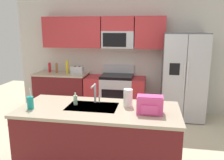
{
  "coord_description": "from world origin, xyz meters",
  "views": [
    {
      "loc": [
        0.69,
        -3.33,
        1.94
      ],
      "look_at": [
        0.0,
        0.6,
        1.05
      ],
      "focal_mm": 37.22,
      "sensor_mm": 36.0,
      "label": 1
    }
  ],
  "objects_px": {
    "drink_cup_teal": "(30,103)",
    "paper_towel_roll": "(128,98)",
    "refrigerator": "(183,77)",
    "bottle_red": "(50,67)",
    "backpack": "(150,104)",
    "range_oven": "(115,94)",
    "toaster": "(77,70)",
    "soap_dispenser": "(75,100)",
    "pepper_mill": "(57,68)",
    "sink_faucet": "(95,92)",
    "bottle_yellow": "(67,67)"
  },
  "relations": [
    {
      "from": "refrigerator",
      "to": "toaster",
      "type": "distance_m",
      "value": 2.37
    },
    {
      "from": "refrigerator",
      "to": "drink_cup_teal",
      "type": "bearing_deg",
      "value": -133.14
    },
    {
      "from": "refrigerator",
      "to": "sink_faucet",
      "type": "distance_m",
      "value": 2.47
    },
    {
      "from": "bottle_red",
      "to": "backpack",
      "type": "height_order",
      "value": "bottle_red"
    },
    {
      "from": "drink_cup_teal",
      "to": "backpack",
      "type": "distance_m",
      "value": 1.56
    },
    {
      "from": "sink_faucet",
      "to": "drink_cup_teal",
      "type": "relative_size",
      "value": 0.98
    },
    {
      "from": "bottle_red",
      "to": "refrigerator",
      "type": "bearing_deg",
      "value": -2.34
    },
    {
      "from": "pepper_mill",
      "to": "sink_faucet",
      "type": "distance_m",
      "value": 2.53
    },
    {
      "from": "pepper_mill",
      "to": "backpack",
      "type": "xyz_separation_m",
      "value": [
        2.22,
        -2.34,
        -0.0
      ]
    },
    {
      "from": "range_oven",
      "to": "pepper_mill",
      "type": "relative_size",
      "value": 5.76
    },
    {
      "from": "range_oven",
      "to": "bottle_red",
      "type": "distance_m",
      "value": 1.72
    },
    {
      "from": "toaster",
      "to": "drink_cup_teal",
      "type": "distance_m",
      "value": 2.4
    },
    {
      "from": "refrigerator",
      "to": "toaster",
      "type": "relative_size",
      "value": 6.61
    },
    {
      "from": "bottle_yellow",
      "to": "backpack",
      "type": "bearing_deg",
      "value": -50.17
    },
    {
      "from": "range_oven",
      "to": "toaster",
      "type": "distance_m",
      "value": 1.04
    },
    {
      "from": "sink_faucet",
      "to": "soap_dispenser",
      "type": "relative_size",
      "value": 1.66
    },
    {
      "from": "range_oven",
      "to": "drink_cup_teal",
      "type": "height_order",
      "value": "drink_cup_teal"
    },
    {
      "from": "refrigerator",
      "to": "bottle_red",
      "type": "relative_size",
      "value": 7.98
    },
    {
      "from": "toaster",
      "to": "paper_towel_roll",
      "type": "relative_size",
      "value": 1.17
    },
    {
      "from": "pepper_mill",
      "to": "toaster",
      "type": "bearing_deg",
      "value": -5.42
    },
    {
      "from": "range_oven",
      "to": "paper_towel_roll",
      "type": "relative_size",
      "value": 5.67
    },
    {
      "from": "toaster",
      "to": "drink_cup_teal",
      "type": "bearing_deg",
      "value": -86.54
    },
    {
      "from": "pepper_mill",
      "to": "backpack",
      "type": "relative_size",
      "value": 0.74
    },
    {
      "from": "toaster",
      "to": "soap_dispenser",
      "type": "xyz_separation_m",
      "value": [
        0.67,
        -2.13,
        -0.02
      ]
    },
    {
      "from": "toaster",
      "to": "pepper_mill",
      "type": "xyz_separation_m",
      "value": [
        -0.53,
        0.05,
        0.03
      ]
    },
    {
      "from": "refrigerator",
      "to": "toaster",
      "type": "bearing_deg",
      "value": 179.53
    },
    {
      "from": "bottle_red",
      "to": "paper_towel_roll",
      "type": "height_order",
      "value": "paper_towel_roll"
    },
    {
      "from": "toaster",
      "to": "soap_dispenser",
      "type": "relative_size",
      "value": 1.65
    },
    {
      "from": "pepper_mill",
      "to": "bottle_yellow",
      "type": "height_order",
      "value": "bottle_yellow"
    },
    {
      "from": "pepper_mill",
      "to": "sink_faucet",
      "type": "relative_size",
      "value": 0.84
    },
    {
      "from": "bottle_yellow",
      "to": "soap_dispenser",
      "type": "xyz_separation_m",
      "value": [
        0.94,
        -2.19,
        -0.08
      ]
    },
    {
      "from": "backpack",
      "to": "range_oven",
      "type": "bearing_deg",
      "value": 109.0
    },
    {
      "from": "refrigerator",
      "to": "bottle_red",
      "type": "height_order",
      "value": "refrigerator"
    },
    {
      "from": "toaster",
      "to": "bottle_yellow",
      "type": "xyz_separation_m",
      "value": [
        -0.27,
        0.06,
        0.06
      ]
    },
    {
      "from": "range_oven",
      "to": "refrigerator",
      "type": "relative_size",
      "value": 0.74
    },
    {
      "from": "backpack",
      "to": "refrigerator",
      "type": "bearing_deg",
      "value": 73.42
    },
    {
      "from": "toaster",
      "to": "drink_cup_teal",
      "type": "xyz_separation_m",
      "value": [
        0.14,
        -2.4,
        -0.01
      ]
    },
    {
      "from": "paper_towel_roll",
      "to": "range_oven",
      "type": "bearing_deg",
      "value": 103.54
    },
    {
      "from": "bottle_yellow",
      "to": "paper_towel_roll",
      "type": "height_order",
      "value": "bottle_yellow"
    },
    {
      "from": "bottle_yellow",
      "to": "soap_dispenser",
      "type": "relative_size",
      "value": 1.76
    },
    {
      "from": "toaster",
      "to": "soap_dispenser",
      "type": "distance_m",
      "value": 2.23
    },
    {
      "from": "pepper_mill",
      "to": "drink_cup_teal",
      "type": "relative_size",
      "value": 0.82
    },
    {
      "from": "bottle_yellow",
      "to": "sink_faucet",
      "type": "distance_m",
      "value": 2.4
    },
    {
      "from": "drink_cup_teal",
      "to": "soap_dispenser",
      "type": "xyz_separation_m",
      "value": [
        0.53,
        0.27,
        -0.02
      ]
    },
    {
      "from": "soap_dispenser",
      "to": "pepper_mill",
      "type": "bearing_deg",
      "value": 118.87
    },
    {
      "from": "range_oven",
      "to": "backpack",
      "type": "relative_size",
      "value": 4.25
    },
    {
      "from": "drink_cup_teal",
      "to": "paper_towel_roll",
      "type": "xyz_separation_m",
      "value": [
        1.25,
        0.33,
        0.03
      ]
    },
    {
      "from": "bottle_yellow",
      "to": "sink_faucet",
      "type": "xyz_separation_m",
      "value": [
        1.2,
        -2.09,
        0.02
      ]
    },
    {
      "from": "refrigerator",
      "to": "soap_dispenser",
      "type": "distance_m",
      "value": 2.71
    },
    {
      "from": "soap_dispenser",
      "to": "refrigerator",
      "type": "bearing_deg",
      "value": 51.08
    }
  ]
}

